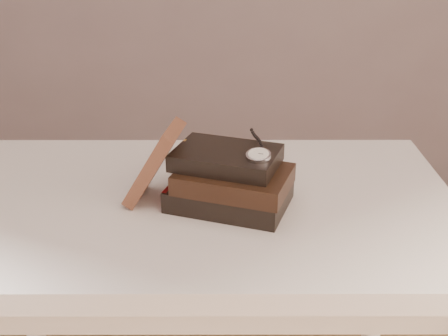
{
  "coord_description": "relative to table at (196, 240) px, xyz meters",
  "views": [
    {
      "loc": [
        0.05,
        -0.64,
        1.26
      ],
      "look_at": [
        0.05,
        0.32,
        0.82
      ],
      "focal_mm": 46.64,
      "sensor_mm": 36.0,
      "label": 1
    }
  ],
  "objects": [
    {
      "name": "book_stack",
      "position": [
        0.07,
        -0.03,
        0.14
      ],
      "size": [
        0.25,
        0.21,
        0.11
      ],
      "color": "black",
      "rests_on": "table"
    },
    {
      "name": "journal",
      "position": [
        -0.07,
        -0.01,
        0.17
      ],
      "size": [
        0.12,
        0.12,
        0.15
      ],
      "primitive_type": "cube",
      "rotation": [
        0.0,
        0.54,
        -0.17
      ],
      "color": "#49271C",
      "rests_on": "table"
    },
    {
      "name": "eyeglasses",
      "position": [
        0.02,
        0.07,
        0.15
      ],
      "size": [
        0.12,
        0.13,
        0.04
      ],
      "color": "silver",
      "rests_on": "book_stack"
    },
    {
      "name": "table",
      "position": [
        0.0,
        0.0,
        0.0
      ],
      "size": [
        1.0,
        0.6,
        0.75
      ],
      "color": "silver",
      "rests_on": "ground"
    },
    {
      "name": "pocket_watch",
      "position": [
        0.11,
        -0.05,
        0.21
      ],
      "size": [
        0.06,
        0.15,
        0.02
      ],
      "color": "silver",
      "rests_on": "book_stack"
    }
  ]
}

